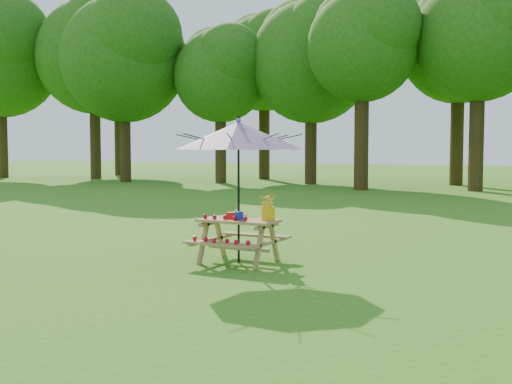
% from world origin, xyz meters
% --- Properties ---
extents(ground, '(120.00, 120.00, 0.00)m').
position_xyz_m(ground, '(0.00, 0.00, 0.00)').
color(ground, '#397416').
rests_on(ground, ground).
extents(picnic_table, '(1.20, 1.32, 0.67)m').
position_xyz_m(picnic_table, '(0.71, 3.79, 0.33)').
color(picnic_table, '#A07948').
rests_on(picnic_table, ground).
extents(patio_umbrella, '(2.50, 2.50, 2.25)m').
position_xyz_m(patio_umbrella, '(0.71, 3.79, 1.95)').
color(patio_umbrella, black).
rests_on(patio_umbrella, ground).
extents(produce_bins, '(0.32, 0.39, 0.13)m').
position_xyz_m(produce_bins, '(0.68, 3.81, 0.72)').
color(produce_bins, red).
rests_on(produce_bins, picnic_table).
extents(tomatoes_row, '(0.77, 0.13, 0.07)m').
position_xyz_m(tomatoes_row, '(0.56, 3.61, 0.71)').
color(tomatoes_row, red).
rests_on(tomatoes_row, picnic_table).
extents(flower_bucket, '(0.34, 0.31, 0.45)m').
position_xyz_m(flower_bucket, '(1.15, 3.93, 0.91)').
color(flower_bucket, '#FFB60D').
rests_on(flower_bucket, picnic_table).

